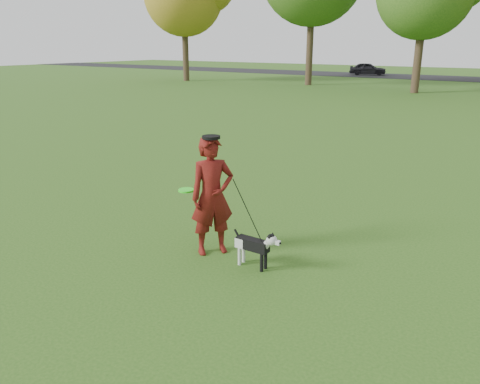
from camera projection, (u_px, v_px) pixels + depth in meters
The scene contains 5 objects.
ground at pixel (223, 258), 6.71m from camera, with size 120.00×120.00×0.00m, color #285116.
man at pixel (212, 196), 6.65m from camera, with size 0.63×0.41×1.73m, color #530F0B.
dog at pixel (256, 244), 6.31m from camera, with size 0.75×0.15×0.57m.
car_left at pixel (368, 69), 44.55m from camera, with size 1.37×3.40×1.16m, color black.
man_held_items at pixel (236, 196), 6.33m from camera, with size 1.41×0.35×1.35m.
Camera 1 is at (3.63, -4.91, 2.94)m, focal length 35.00 mm.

